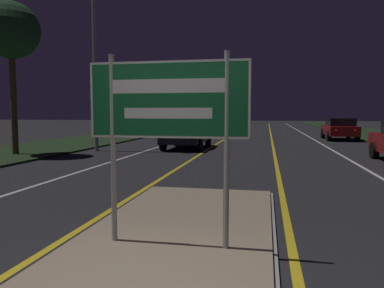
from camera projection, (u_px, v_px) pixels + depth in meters
name	position (u px, v px, depth m)	size (l,w,h in m)	color
median_island	(169.00, 248.00, 4.68)	(2.67, 7.05, 0.10)	#999993
verge_left	(101.00, 139.00, 24.64)	(5.00, 100.00, 0.08)	#1E3319
centre_line_yellow_left	(230.00, 136.00, 27.98)	(0.12, 70.00, 0.01)	gold
centre_line_yellow_right	(271.00, 136.00, 27.38)	(0.12, 70.00, 0.01)	gold
lane_line_white_left	(195.00, 136.00, 28.50)	(0.12, 70.00, 0.01)	silver
lane_line_white_right	(309.00, 137.00, 26.86)	(0.12, 70.00, 0.01)	silver
edge_line_white_left	(157.00, 135.00, 29.08)	(0.10, 70.00, 0.01)	silver
edge_line_white_right	(354.00, 137.00, 26.27)	(0.10, 70.00, 0.01)	silver
highway_sign	(168.00, 109.00, 4.54)	(1.99, 0.07, 2.36)	#9E9E99
car_receding_1	(339.00, 128.00, 23.89)	(1.85, 4.13, 1.40)	maroon
car_approaching_0	(187.00, 133.00, 18.28)	(1.91, 4.20, 1.44)	black
car_approaching_1	(217.00, 125.00, 28.21)	(1.96, 4.23, 1.47)	#4C514C
roadside_palm_left	(11.00, 32.00, 14.69)	(2.23, 2.23, 6.01)	#4C3823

